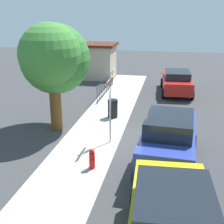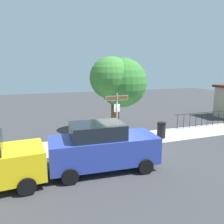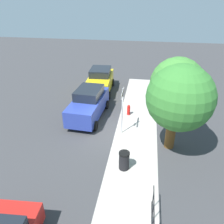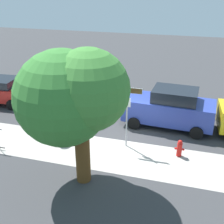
% 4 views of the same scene
% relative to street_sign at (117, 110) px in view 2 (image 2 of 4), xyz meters
% --- Properties ---
extents(ground_plane, '(60.00, 60.00, 0.00)m').
position_rel_street_sign_xyz_m(ground_plane, '(0.05, -0.40, -2.09)').
color(ground_plane, '#38383A').
extents(sidewalk_strip, '(24.00, 2.60, 0.00)m').
position_rel_street_sign_xyz_m(sidewalk_strip, '(2.05, 0.90, -2.08)').
color(sidewalk_strip, '#A9A29A').
rests_on(sidewalk_strip, ground_plane).
extents(street_sign, '(1.29, 0.07, 3.00)m').
position_rel_street_sign_xyz_m(street_sign, '(0.00, 0.00, 0.00)').
color(street_sign, '#9EA0A5').
rests_on(street_sign, ground_plane).
extents(shade_tree, '(3.93, 3.32, 5.08)m').
position_rel_street_sign_xyz_m(shade_tree, '(1.26, 2.91, 1.37)').
color(shade_tree, brown).
rests_on(shade_tree, ground_plane).
extents(car_blue, '(4.65, 2.28, 2.06)m').
position_rel_street_sign_xyz_m(car_blue, '(-1.66, -2.53, -1.06)').
color(car_blue, '#2A3C98').
rests_on(car_blue, ground_plane).
extents(iron_fence, '(5.42, 0.04, 1.07)m').
position_rel_street_sign_xyz_m(iron_fence, '(7.86, 1.90, -1.52)').
color(iron_fence, black).
rests_on(iron_fence, ground_plane).
extents(fire_hydrant, '(0.42, 0.22, 0.78)m').
position_rel_street_sign_xyz_m(fire_hydrant, '(-2.41, 0.20, -1.70)').
color(fire_hydrant, red).
rests_on(fire_hydrant, ground_plane).
extents(trash_bin, '(0.55, 0.55, 0.98)m').
position_rel_street_sign_xyz_m(trash_bin, '(3.19, 0.50, -1.59)').
color(trash_bin, black).
rests_on(trash_bin, ground_plane).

